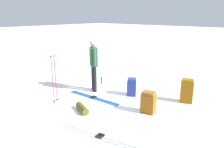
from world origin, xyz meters
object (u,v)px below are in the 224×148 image
(backpack_small_spare, at_px, (148,102))
(ski_pair_far, at_px, (93,98))
(ski_pair_near, at_px, (100,137))
(backpack_bright, at_px, (132,87))
(backpack_large_dark, at_px, (187,91))
(ski_poles_planted_near, at_px, (54,77))
(sleeping_mat_rolled, at_px, (82,108))
(skier_standing, at_px, (94,63))
(thermos_bottle, at_px, (102,80))

(backpack_small_spare, bearing_deg, ski_pair_far, -81.90)
(ski_pair_near, distance_m, backpack_bright, 2.57)
(ski_pair_near, xyz_separation_m, ski_pair_far, (-1.41, -1.66, 0.00))
(backpack_large_dark, bearing_deg, ski_pair_far, -55.21)
(ski_pair_near, height_order, ski_poles_planted_near, ski_poles_planted_near)
(backpack_small_spare, distance_m, sleeping_mat_rolled, 1.73)
(ski_pair_near, relative_size, ski_pair_far, 1.02)
(backpack_small_spare, bearing_deg, backpack_bright, -124.16)
(skier_standing, xyz_separation_m, backpack_small_spare, (0.23, 2.25, -0.67))
(ski_pair_near, bearing_deg, thermos_bottle, -136.53)
(ski_pair_far, bearing_deg, ski_poles_planted_near, -31.88)
(ski_poles_planted_near, bearing_deg, sleeping_mat_rolled, 96.01)
(backpack_large_dark, xyz_separation_m, thermos_bottle, (0.38, -3.05, -0.21))
(backpack_small_spare, bearing_deg, thermos_bottle, -109.84)
(skier_standing, relative_size, backpack_bright, 3.11)
(ski_pair_far, bearing_deg, sleeping_mat_rolled, 28.29)
(backpack_large_dark, relative_size, ski_poles_planted_near, 0.50)
(backpack_large_dark, xyz_separation_m, sleeping_mat_rolled, (2.40, -1.80, -0.25))
(ski_poles_planted_near, bearing_deg, backpack_small_spare, 116.88)
(skier_standing, xyz_separation_m, ski_poles_planted_near, (1.44, -0.13, -0.19))
(ski_pair_near, distance_m, ski_pair_far, 2.18)
(ski_pair_far, relative_size, thermos_bottle, 7.21)
(backpack_bright, bearing_deg, ski_pair_near, 21.46)
(ski_pair_far, height_order, backpack_small_spare, backpack_small_spare)
(backpack_large_dark, xyz_separation_m, ski_poles_planted_near, (2.51, -2.84, 0.43))
(ski_poles_planted_near, xyz_separation_m, thermos_bottle, (-2.14, -0.21, -0.64))
(backpack_large_dark, bearing_deg, ski_pair_near, -11.17)
(sleeping_mat_rolled, bearing_deg, ski_pair_far, -151.71)
(ski_poles_planted_near, distance_m, sleeping_mat_rolled, 1.25)
(backpack_small_spare, height_order, sleeping_mat_rolled, backpack_small_spare)
(skier_standing, relative_size, ski_pair_near, 0.89)
(ski_pair_near, height_order, backpack_large_dark, backpack_large_dark)
(backpack_small_spare, distance_m, ski_poles_planted_near, 2.71)
(backpack_large_dark, bearing_deg, skier_standing, -68.38)
(backpack_large_dark, height_order, ski_poles_planted_near, ski_poles_planted_near)
(backpack_large_dark, distance_m, thermos_bottle, 3.08)
(sleeping_mat_rolled, bearing_deg, backpack_large_dark, 143.20)
(backpack_small_spare, xyz_separation_m, sleeping_mat_rolled, (1.09, -1.33, -0.19))
(sleeping_mat_rolled, xyz_separation_m, thermos_bottle, (-2.03, -1.25, 0.04))
(backpack_large_dark, relative_size, backpack_bright, 1.27)
(skier_standing, bearing_deg, backpack_large_dark, 111.62)
(ski_pair_near, distance_m, ski_poles_planted_near, 2.42)
(ski_pair_near, bearing_deg, ski_poles_planted_near, -101.52)
(backpack_large_dark, distance_m, sleeping_mat_rolled, 3.01)
(ski_pair_far, relative_size, backpack_bright, 3.43)
(ski_pair_near, relative_size, backpack_bright, 3.49)
(skier_standing, bearing_deg, backpack_small_spare, 84.05)
(backpack_large_dark, distance_m, ski_poles_planted_near, 3.82)
(ski_pair_near, height_order, backpack_bright, backpack_bright)
(ski_pair_near, height_order, backpack_small_spare, backpack_small_spare)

